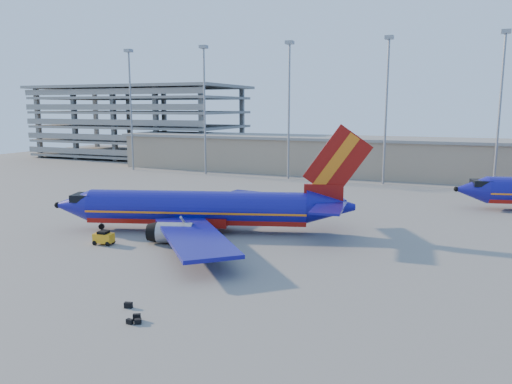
{
  "coord_description": "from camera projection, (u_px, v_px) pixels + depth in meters",
  "views": [
    {
      "loc": [
        28.96,
        -54.79,
        15.25
      ],
      "look_at": [
        3.97,
        6.0,
        4.0
      ],
      "focal_mm": 35.0,
      "sensor_mm": 36.0,
      "label": 1
    }
  ],
  "objects": [
    {
      "name": "ground",
      "position": [
        209.0,
        228.0,
        63.37
      ],
      "size": [
        220.0,
        220.0,
        0.0
      ],
      "primitive_type": "plane",
      "color": "slate",
      "rests_on": "ground"
    },
    {
      "name": "terminal_building",
      "position": [
        369.0,
        156.0,
        111.77
      ],
      "size": [
        122.0,
        16.0,
        8.5
      ],
      "color": "gray",
      "rests_on": "ground"
    },
    {
      "name": "parking_garage",
      "position": [
        141.0,
        118.0,
        152.13
      ],
      "size": [
        62.0,
        32.0,
        21.4
      ],
      "color": "slate",
      "rests_on": "ground"
    },
    {
      "name": "light_mast_row",
      "position": [
        336.0,
        95.0,
        100.47
      ],
      "size": [
        101.6,
        1.6,
        28.65
      ],
      "color": "gray",
      "rests_on": "ground"
    },
    {
      "name": "aircraft_main",
      "position": [
        205.0,
        209.0,
        61.27
      ],
      "size": [
        38.05,
        36.02,
        13.28
      ],
      "rotation": [
        0.0,
        0.0,
        0.3
      ],
      "color": "navy",
      "rests_on": "ground"
    },
    {
      "name": "baggage_tug",
      "position": [
        104.0,
        237.0,
        55.81
      ],
      "size": [
        2.31,
        1.56,
        1.55
      ],
      "rotation": [
        0.0,
        0.0,
        0.12
      ],
      "color": "orange",
      "rests_on": "ground"
    },
    {
      "name": "luggage_pile",
      "position": [
        133.0,
        315.0,
        36.5
      ],
      "size": [
        3.02,
        2.75,
        0.5
      ],
      "color": "black",
      "rests_on": "ground"
    }
  ]
}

